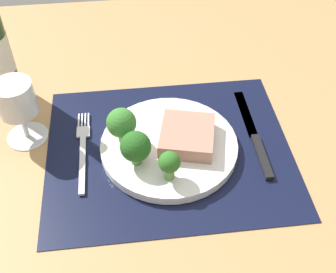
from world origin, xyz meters
TOP-DOWN VIEW (x-y plane):
  - ground_plane at (0.00, 0.00)cm, footprint 140.00×110.00cm
  - placemat at (0.00, 0.00)cm, footprint 42.88×35.46cm
  - plate at (0.00, 0.00)cm, footprint 24.02×24.02cm
  - steak at (3.17, -0.42)cm, footprint 11.10×11.52cm
  - broccoli_near_steak at (-5.87, -3.69)cm, footprint 5.12×5.12cm
  - broccoli_near_fork at (-7.90, 1.58)cm, footprint 5.13×5.13cm
  - broccoli_center at (-0.84, -7.60)cm, footprint 3.54×3.54cm
  - fork at (-15.12, 1.42)cm, footprint 2.40×19.20cm
  - knife at (15.78, 0.53)cm, footprint 1.80×23.00cm
  - wine_glass at (-25.25, 6.35)cm, footprint 7.43×7.43cm

SIDE VIEW (x-z plane):
  - ground_plane at x=0.00cm, z-range -3.00..0.00cm
  - placemat at x=0.00cm, z-range 0.00..0.30cm
  - fork at x=-15.12cm, z-range 0.30..0.80cm
  - knife at x=15.78cm, z-range 0.20..1.00cm
  - plate at x=0.00cm, z-range 0.30..1.90cm
  - steak at x=3.17cm, z-range 1.90..4.70cm
  - broccoli_center at x=-0.84cm, z-range 2.57..8.04cm
  - broccoli_near_steak at x=-5.87cm, z-range 2.38..8.69cm
  - broccoli_near_fork at x=-7.90cm, z-range 2.61..9.40cm
  - wine_glass at x=-25.25cm, z-range 2.09..14.25cm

